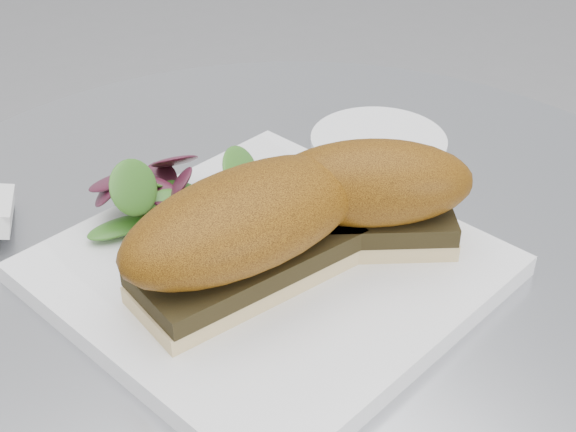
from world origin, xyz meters
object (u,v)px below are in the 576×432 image
object	(u,v)px
sandwich_left	(247,230)
sandwich_right	(371,194)
plate	(268,269)
saucer	(378,143)

from	to	relation	value
sandwich_left	sandwich_right	size ratio (longest dim) A/B	1.22
plate	sandwich_right	distance (m)	0.09
sandwich_right	saucer	world-z (taller)	sandwich_right
sandwich_left	saucer	xyz separation A→B (m)	(0.20, 0.11, -0.05)
plate	sandwich_right	size ratio (longest dim) A/B	1.75
saucer	sandwich_right	bearing A→B (deg)	-131.75
sandwich_left	plate	bearing A→B (deg)	23.24
plate	sandwich_right	world-z (taller)	sandwich_right
plate	sandwich_right	bearing A→B (deg)	-17.52
sandwich_left	saucer	size ratio (longest dim) A/B	1.53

